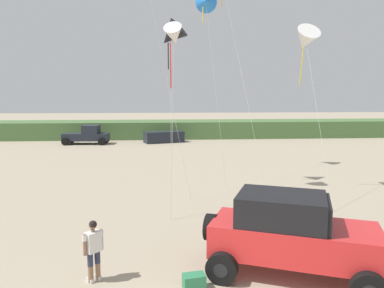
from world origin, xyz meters
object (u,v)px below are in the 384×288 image
(person_watching, at_px, (93,247))
(distant_sedan, at_px, (164,137))
(kite_purple_stunt, at_px, (174,36))
(kite_orange_streamer, at_px, (306,40))
(jeep, at_px, (291,233))
(distant_pickup, at_px, (87,135))
(cooler_box, at_px, (194,282))
(kite_white_parafoil, at_px, (171,35))
(kite_black_sled, at_px, (206,2))

(person_watching, height_order, distant_sedan, person_watching)
(kite_purple_stunt, relative_size, kite_orange_streamer, 0.92)
(jeep, bearing_deg, kite_purple_stunt, 116.48)
(distant_pickup, relative_size, kite_purple_stunt, 0.59)
(cooler_box, bearing_deg, person_watching, 156.86)
(kite_white_parafoil, bearing_deg, jeep, -68.59)
(jeep, height_order, distant_sedan, jeep)
(kite_purple_stunt, distance_m, kite_orange_streamer, 7.49)
(person_watching, distance_m, distant_pickup, 29.78)
(person_watching, bearing_deg, kite_orange_streamer, 44.67)
(jeep, bearing_deg, kite_black_sled, 96.25)
(person_watching, xyz_separation_m, cooler_box, (2.61, -0.62, -0.75))
(distant_sedan, bearing_deg, distant_pickup, 167.60)
(person_watching, relative_size, kite_purple_stunt, 0.21)
(distant_pickup, bearing_deg, distant_sedan, 4.99)
(cooler_box, bearing_deg, kite_purple_stunt, 82.45)
(kite_black_sled, bearing_deg, kite_orange_streamer, -14.74)
(jeep, height_order, distant_pickup, jeep)
(distant_pickup, height_order, kite_orange_streamer, kite_orange_streamer)
(person_watching, height_order, kite_white_parafoil, kite_white_parafoil)
(jeep, xyz_separation_m, cooler_box, (-2.69, -0.52, -1.01))
(person_watching, distance_m, distant_sedan, 29.92)
(jeep, xyz_separation_m, distant_pickup, (-11.37, 29.25, -0.26))
(distant_pickup, relative_size, distant_sedan, 1.12)
(jeep, relative_size, distant_pickup, 1.06)
(kite_black_sled, bearing_deg, person_watching, -112.00)
(person_watching, xyz_separation_m, kite_purple_stunt, (2.35, 5.84, 6.40))
(distant_sedan, relative_size, kite_orange_streamer, 0.48)
(cooler_box, xyz_separation_m, kite_purple_stunt, (-0.26, 6.46, 7.15))
(jeep, height_order, cooler_box, jeep)
(cooler_box, relative_size, distant_sedan, 0.13)
(jeep, bearing_deg, distant_pickup, 111.24)
(jeep, height_order, kite_purple_stunt, kite_purple_stunt)
(distant_sedan, bearing_deg, jeep, -101.01)
(person_watching, distance_m, cooler_box, 2.79)
(kite_purple_stunt, bearing_deg, distant_pickup, 109.84)
(cooler_box, xyz_separation_m, distant_sedan, (-0.66, 30.47, 0.41))
(kite_white_parafoil, bearing_deg, distant_sedan, 90.85)
(kite_orange_streamer, distance_m, kite_black_sled, 5.53)
(jeep, relative_size, person_watching, 3.00)
(jeep, bearing_deg, kite_white_parafoil, 111.41)
(kite_white_parafoil, bearing_deg, kite_purple_stunt, -87.94)
(jeep, relative_size, kite_purple_stunt, 0.63)
(jeep, distance_m, distant_sedan, 30.15)
(cooler_box, distance_m, kite_purple_stunt, 9.63)
(cooler_box, xyz_separation_m, kite_orange_streamer, (6.51, 9.63, 7.58))
(jeep, distance_m, cooler_box, 2.92)
(kite_white_parafoil, bearing_deg, person_watching, -106.73)
(kite_purple_stunt, bearing_deg, kite_white_parafoil, 92.06)
(kite_purple_stunt, xyz_separation_m, kite_white_parafoil, (-0.06, 1.77, 0.32))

